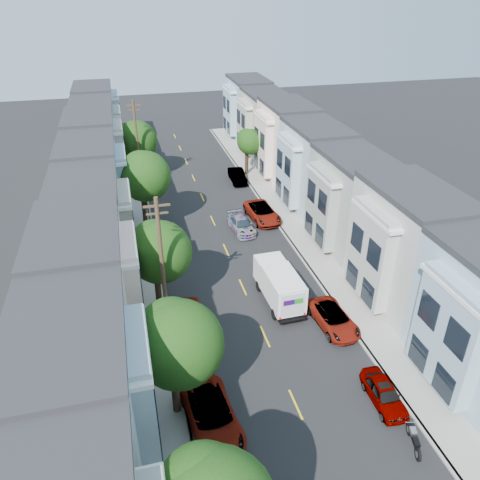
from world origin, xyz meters
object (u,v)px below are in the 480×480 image
Objects in this scene: utility_pole_far at (138,146)px; parked_right_d at (237,176)px; tree_b at (177,345)px; parked_right_a at (384,394)px; tree_e at (136,141)px; parked_right_c at (262,213)px; parked_left_d at (169,242)px; lead_sedan at (241,225)px; tree_far_r at (249,142)px; motorcycle at (413,439)px; parked_right_b at (334,319)px; parked_left_c at (188,320)px; tree_d at (144,177)px; fedex_truck at (279,284)px; utility_pole_near at (163,270)px; tree_c at (159,253)px; parked_left_b at (212,416)px.

parked_right_d is at bearing -2.60° from utility_pole_far.
tree_b reaches higher than parked_right_a.
tree_e is 18.39m from parked_right_c.
parked_left_d is (1.40, 18.18, -4.06)m from tree_b.
tree_e is 18.50m from lead_sedan.
tree_far_r reaches higher than motorcycle.
tree_b is 1.51× the size of parked_right_b.
tree_d is at bearing 98.10° from parked_left_c.
parked_left_c is at bearing -171.31° from fedex_truck.
parked_left_c is (-7.03, -1.28, -0.90)m from fedex_truck.
parked_left_d is at bearing -84.53° from utility_pole_far.
parked_right_b is (9.80, -13.51, -0.10)m from parked_left_d.
parked_right_d is (9.80, 14.12, -0.03)m from parked_left_d.
utility_pole_near is at bearing 89.98° from tree_b.
parked_right_a is 0.73× the size of parked_right_c.
utility_pole_near is at bearing 165.26° from parked_right_b.
parked_right_c is at bearing -99.08° from tree_far_r.
tree_e reaches higher than parked_right_d.
tree_b is 1.81× the size of parked_right_a.
tree_e is 1.30× the size of parked_right_c.
parked_left_c is at bearing -60.15° from tree_c.
tree_d is at bearing -138.08° from tree_far_r.
utility_pole_far is at bearing 93.99° from parked_left_d.
utility_pole_near is 2.51× the size of parked_right_a.
tree_e reaches higher than parked_left_c.
motorcycle is at bearing -24.77° from tree_b.
tree_e is 12.44m from parked_right_d.
parked_left_b is at bearing -108.22° from tree_far_r.
utility_pole_near is at bearing -90.00° from utility_pole_far.
utility_pole_far reaches higher than lead_sedan.
parked_left_b is 1.24× the size of parked_right_d.
tree_c reaches higher than parked_right_c.
parked_left_b is at bearing -127.12° from fedex_truck.
tree_e is 3.13m from utility_pole_far.
parked_right_d is (11.20, 32.30, -4.09)m from tree_b.
tree_c is 28.10m from tree_far_r.
lead_sedan is 0.98× the size of parked_right_d.
parked_left_b is 0.99× the size of parked_left_d.
tree_far_r is 1.04× the size of parked_right_c.
tree_b is 36.81m from tree_far_r.
lead_sedan is 12.56m from parked_right_d.
tree_c is at bearing 90.00° from tree_b.
tree_c reaches higher than parked_right_a.
tree_c is at bearing -118.02° from tree_far_r.
utility_pole_far is at bearing 90.00° from tree_b.
tree_far_r is at bearing 76.50° from parked_right_c.
lead_sedan is at bearing 13.00° from parked_left_d.
parked_left_d is at bearing 122.04° from parked_right_b.
parked_right_c is (2.77, 13.49, -0.78)m from fedex_truck.
tree_c is 1.29× the size of parked_right_c.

